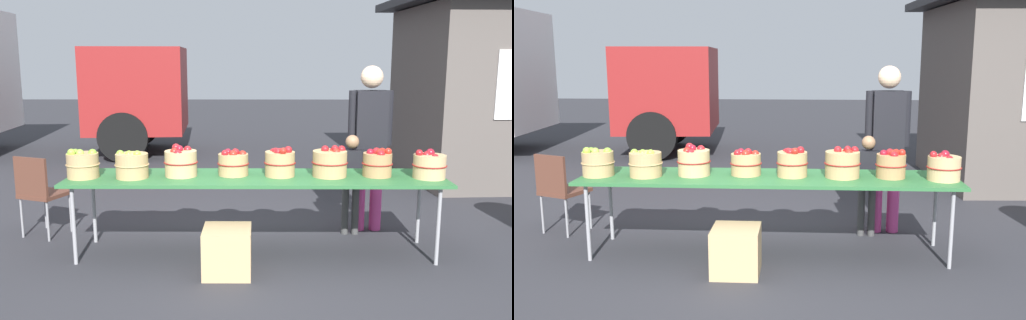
# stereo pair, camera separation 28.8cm
# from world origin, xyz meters

# --- Properties ---
(ground_plane) EXTENTS (40.00, 40.00, 0.00)m
(ground_plane) POSITION_xyz_m (0.00, 0.00, 0.00)
(ground_plane) COLOR #2D2D33
(market_table) EXTENTS (3.50, 0.76, 0.75)m
(market_table) POSITION_xyz_m (0.00, 0.00, 0.72)
(market_table) COLOR #2D6B38
(market_table) RESTS_ON ground
(apple_basket_green_0) EXTENTS (0.31, 0.31, 0.28)m
(apple_basket_green_0) POSITION_xyz_m (-1.60, -0.06, 0.88)
(apple_basket_green_0) COLOR tan
(apple_basket_green_0) RESTS_ON market_table
(apple_basket_green_1) EXTENTS (0.32, 0.32, 0.26)m
(apple_basket_green_1) POSITION_xyz_m (-1.14, -0.06, 0.87)
(apple_basket_green_1) COLOR tan
(apple_basket_green_1) RESTS_ON market_table
(apple_basket_red_0) EXTENTS (0.32, 0.32, 0.30)m
(apple_basket_red_0) POSITION_xyz_m (-0.70, 0.02, 0.88)
(apple_basket_red_0) COLOR tan
(apple_basket_red_0) RESTS_ON market_table
(apple_basket_red_1) EXTENTS (0.30, 0.30, 0.26)m
(apple_basket_red_1) POSITION_xyz_m (-0.21, 0.06, 0.87)
(apple_basket_red_1) COLOR tan
(apple_basket_red_1) RESTS_ON market_table
(apple_basket_red_2) EXTENTS (0.30, 0.30, 0.29)m
(apple_basket_red_2) POSITION_xyz_m (0.23, 0.02, 0.88)
(apple_basket_red_2) COLOR tan
(apple_basket_red_2) RESTS_ON market_table
(apple_basket_red_3) EXTENTS (0.34, 0.34, 0.29)m
(apple_basket_red_3) POSITION_xyz_m (0.69, 0.02, 0.88)
(apple_basket_red_3) COLOR tan
(apple_basket_red_3) RESTS_ON market_table
(apple_basket_red_4) EXTENTS (0.29, 0.29, 0.27)m
(apple_basket_red_4) POSITION_xyz_m (1.14, 0.02, 0.87)
(apple_basket_red_4) COLOR #A87F51
(apple_basket_red_4) RESTS_ON market_table
(apple_basket_red_5) EXTENTS (0.31, 0.31, 0.27)m
(apple_basket_red_5) POSITION_xyz_m (1.60, -0.06, 0.87)
(apple_basket_red_5) COLOR tan
(apple_basket_red_5) RESTS_ON market_table
(vendor_adult) EXTENTS (0.47, 0.24, 1.76)m
(vendor_adult) POSITION_xyz_m (1.20, 0.73, 1.04)
(vendor_adult) COLOR #CC3F8C
(vendor_adult) RESTS_ON ground
(child_customer) EXTENTS (0.28, 0.15, 1.06)m
(child_customer) POSITION_xyz_m (0.99, 0.58, 0.62)
(child_customer) COLOR #3F3F3F
(child_customer) RESTS_ON ground
(food_kiosk) EXTENTS (3.66, 3.09, 2.74)m
(food_kiosk) POSITION_xyz_m (3.87, 3.37, 1.38)
(food_kiosk) COLOR #59514C
(food_kiosk) RESTS_ON ground
(folding_chair) EXTENTS (0.52, 0.52, 0.86)m
(folding_chair) POSITION_xyz_m (-2.24, 0.47, 0.51)
(folding_chair) COLOR brown
(folding_chair) RESTS_ON ground
(produce_crate) EXTENTS (0.41, 0.41, 0.41)m
(produce_crate) POSITION_xyz_m (-0.24, -0.52, 0.20)
(produce_crate) COLOR tan
(produce_crate) RESTS_ON ground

